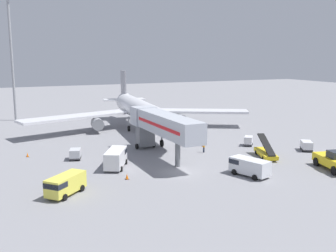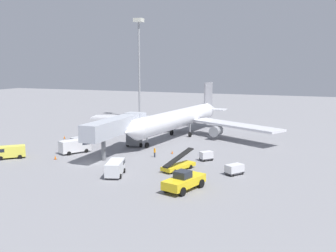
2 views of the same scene
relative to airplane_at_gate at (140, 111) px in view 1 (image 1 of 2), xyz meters
The scene contains 16 objects.
ground_plane 28.10m from the airplane_at_gate, 100.28° to the right, with size 300.00×300.00×0.00m, color gray.
airplane_at_gate is the anchor object (origin of this frame).
jet_bridge 20.10m from the airplane_at_gate, 102.31° to the right, with size 3.48×18.25×6.48m.
pushback_tug 37.16m from the airplane_at_gate, 69.29° to the right, with size 4.12×6.78×2.53m.
belt_loader_truck 27.81m from the airplane_at_gate, 70.52° to the right, with size 3.90×6.14×2.93m.
service_van_far_left 32.17m from the airplane_at_gate, 86.65° to the right, with size 3.40×5.23×2.07m.
service_van_far_right 35.58m from the airplane_at_gate, 123.42° to the right, with size 4.79×4.63×2.09m.
service_van_outer_right 24.99m from the airplane_at_gate, 118.01° to the right, with size 4.37×5.72×2.35m.
baggage_cart_rear_left 30.97m from the airplane_at_gate, 55.46° to the right, with size 2.68×2.99×1.46m.
baggage_cart_mid_right 22.55m from the airplane_at_gate, 134.75° to the right, with size 1.99×2.51×1.48m.
baggage_cart_near_left 22.30m from the airplane_at_gate, 58.85° to the right, with size 2.29×2.34×1.51m.
ground_crew_worker_foreground 20.21m from the airplane_at_gate, 82.41° to the right, with size 0.41×0.41×1.70m.
safety_cone_alpha 30.06m from the airplane_at_gate, 113.74° to the right, with size 0.43×0.43×0.66m.
safety_cone_bravo 17.27m from the airplane_at_gate, 74.71° to the right, with size 0.37×0.37×0.57m.
safety_cone_charlie 24.86m from the airplane_at_gate, 151.93° to the right, with size 0.40×0.40×0.62m.
apron_light_mast 35.17m from the airplane_at_gate, 131.72° to the left, with size 2.40×2.40×28.20m.
Camera 1 is at (-20.90, -41.69, 14.28)m, focal length 41.51 mm.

